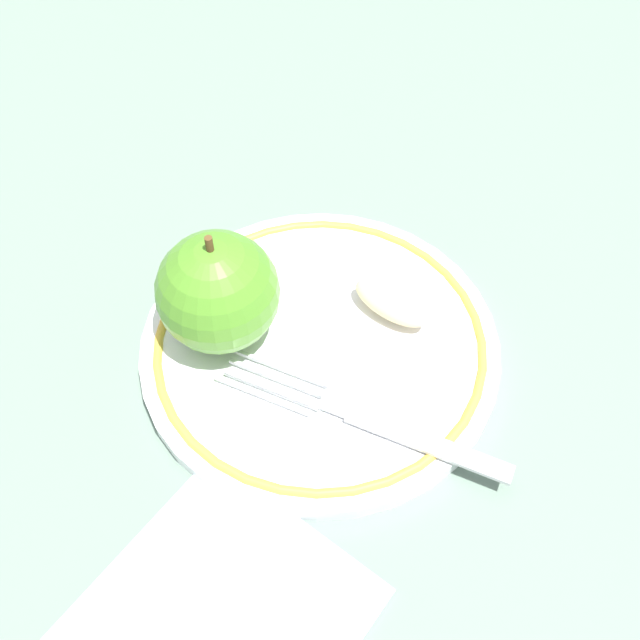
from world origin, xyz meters
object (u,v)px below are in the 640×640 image
(fork, at_px, (371,421))
(apple_red_whole, at_px, (218,292))
(napkin_folded, at_px, (210,628))
(plate, at_px, (320,345))
(apple_slice_front, at_px, (391,302))

(fork, bearing_deg, apple_red_whole, -12.63)
(fork, height_order, napkin_folded, fork)
(plate, distance_m, napkin_folded, 0.18)
(napkin_folded, bearing_deg, apple_red_whole, -120.83)
(apple_red_whole, relative_size, napkin_folded, 0.59)
(plate, distance_m, apple_slice_front, 0.05)
(napkin_folded, bearing_deg, apple_slice_front, -150.34)
(apple_red_whole, bearing_deg, plate, 140.32)
(apple_red_whole, bearing_deg, fork, 110.66)
(apple_red_whole, distance_m, apple_slice_front, 0.11)
(napkin_folded, bearing_deg, plate, -140.63)
(apple_red_whole, xyz_separation_m, fork, (-0.04, 0.11, -0.04))
(apple_red_whole, relative_size, fork, 0.53)
(apple_slice_front, bearing_deg, napkin_folded, -79.42)
(plate, bearing_deg, napkin_folded, 39.37)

